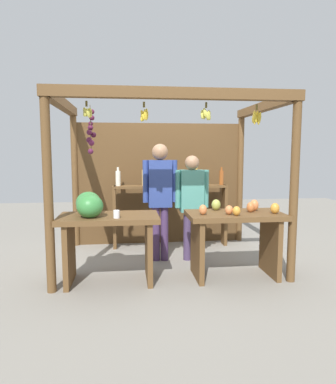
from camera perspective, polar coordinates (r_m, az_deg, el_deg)
name	(u,v)px	position (r m, az deg, el deg)	size (l,w,h in m)	color
ground_plane	(166,260)	(5.06, -0.26, -11.06)	(12.00, 12.00, 0.00)	gray
market_stall	(163,166)	(5.24, -0.83, 4.21)	(2.88, 2.06, 2.22)	brown
fruit_counter_left	(103,226)	(4.16, -10.62, -5.41)	(1.16, 0.67, 1.06)	brown
fruit_counter_right	(235,230)	(4.37, 10.89, -6.15)	(1.16, 0.64, 0.94)	brown
bottle_shelf_unit	(170,199)	(5.62, 0.38, -1.16)	(1.85, 0.22, 1.33)	brown
vendor_man	(160,191)	(4.85, -1.31, 0.13)	(0.48, 0.22, 1.64)	#48315B
vendor_woman	(192,199)	(4.91, 3.90, -1.10)	(0.48, 0.20, 1.48)	#48385C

